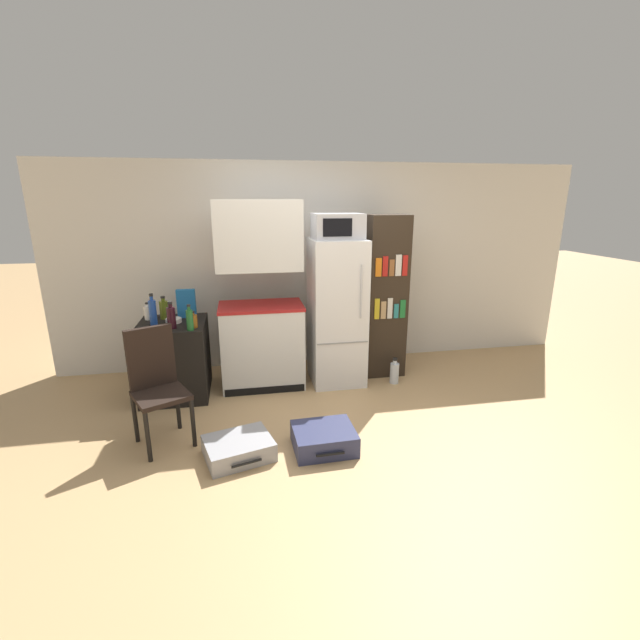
% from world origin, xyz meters
% --- Properties ---
extents(ground_plane, '(24.00, 24.00, 0.00)m').
position_xyz_m(ground_plane, '(0.00, 0.00, 0.00)').
color(ground_plane, tan).
extents(wall_back, '(6.40, 0.10, 2.42)m').
position_xyz_m(wall_back, '(0.20, 2.00, 1.21)').
color(wall_back, silver).
rests_on(wall_back, ground_plane).
extents(side_table, '(0.67, 0.72, 0.78)m').
position_xyz_m(side_table, '(-1.54, 1.24, 0.39)').
color(side_table, black).
rests_on(side_table, ground_plane).
extents(kitchen_hutch, '(0.89, 0.56, 2.00)m').
position_xyz_m(kitchen_hutch, '(-0.63, 1.33, 0.93)').
color(kitchen_hutch, silver).
rests_on(kitchen_hutch, ground_plane).
extents(refrigerator, '(0.57, 0.63, 1.59)m').
position_xyz_m(refrigerator, '(0.19, 1.30, 0.80)').
color(refrigerator, white).
rests_on(refrigerator, ground_plane).
extents(microwave, '(0.51, 0.41, 0.26)m').
position_xyz_m(microwave, '(0.19, 1.29, 1.72)').
color(microwave, '#B7B7BC').
rests_on(microwave, refrigerator).
extents(bookshelf, '(0.45, 0.38, 1.84)m').
position_xyz_m(bookshelf, '(0.78, 1.42, 0.92)').
color(bookshelf, '#2D2319').
rests_on(bookshelf, ground_plane).
extents(bottle_blue_soda, '(0.07, 0.07, 0.32)m').
position_xyz_m(bottle_blue_soda, '(-1.70, 1.20, 0.92)').
color(bottle_blue_soda, '#1E47A3').
rests_on(bottle_blue_soda, side_table).
extents(bottle_olive_oil, '(0.09, 0.09, 0.24)m').
position_xyz_m(bottle_olive_oil, '(-1.63, 1.41, 0.88)').
color(bottle_olive_oil, '#566619').
rests_on(bottle_olive_oil, side_table).
extents(bottle_wine_dark, '(0.08, 0.08, 0.27)m').
position_xyz_m(bottle_wine_dark, '(-1.51, 1.05, 0.89)').
color(bottle_wine_dark, black).
rests_on(bottle_wine_dark, side_table).
extents(bottle_green_tall, '(0.07, 0.07, 0.25)m').
position_xyz_m(bottle_green_tall, '(-1.32, 0.94, 0.89)').
color(bottle_green_tall, '#1E6028').
rests_on(bottle_green_tall, side_table).
extents(bottle_amber_beer, '(0.09, 0.09, 0.16)m').
position_xyz_m(bottle_amber_beer, '(-1.31, 1.03, 0.85)').
color(bottle_amber_beer, brown).
rests_on(bottle_amber_beer, side_table).
extents(bottle_milk_white, '(0.08, 0.08, 0.18)m').
position_xyz_m(bottle_milk_white, '(-1.79, 1.41, 0.86)').
color(bottle_milk_white, white).
rests_on(bottle_milk_white, side_table).
extents(bowl, '(0.16, 0.16, 0.04)m').
position_xyz_m(bowl, '(-1.52, 1.25, 0.80)').
color(bowl, silver).
rests_on(bowl, side_table).
extents(cereal_box, '(0.19, 0.07, 0.30)m').
position_xyz_m(cereal_box, '(-1.40, 1.44, 0.93)').
color(cereal_box, '#1E66A8').
rests_on(cereal_box, side_table).
extents(chair, '(0.54, 0.54, 0.99)m').
position_xyz_m(chair, '(-1.56, 0.33, 0.57)').
color(chair, black).
rests_on(chair, ground_plane).
extents(suitcase_large_flat, '(0.61, 0.53, 0.15)m').
position_xyz_m(suitcase_large_flat, '(-0.91, -0.06, 0.08)').
color(suitcase_large_flat, '#99999E').
rests_on(suitcase_large_flat, ground_plane).
extents(suitcase_small_flat, '(0.51, 0.46, 0.18)m').
position_xyz_m(suitcase_small_flat, '(-0.21, -0.07, 0.09)').
color(suitcase_small_flat, navy).
rests_on(suitcase_small_flat, ground_plane).
extents(water_bottle_front, '(0.10, 0.10, 0.30)m').
position_xyz_m(water_bottle_front, '(0.82, 1.08, 0.12)').
color(water_bottle_front, silver).
rests_on(water_bottle_front, ground_plane).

